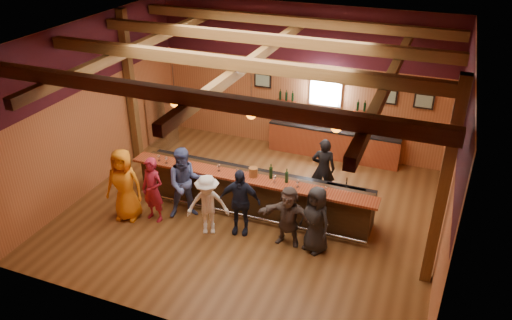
# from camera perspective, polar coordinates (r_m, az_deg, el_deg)

# --- Properties ---
(room) EXTENTS (9.04, 9.00, 4.52)m
(room) POSITION_cam_1_polar(r_m,az_deg,el_deg) (11.41, -0.45, 7.74)
(room) COLOR brown
(room) RESTS_ON ground
(bar_counter) EXTENTS (6.30, 1.07, 1.11)m
(bar_counter) POSITION_cam_1_polar(r_m,az_deg,el_deg) (12.67, -0.18, -3.62)
(bar_counter) COLOR black
(bar_counter) RESTS_ON ground
(back_bar_cabinet) EXTENTS (4.00, 0.52, 0.95)m
(back_bar_cabinet) POSITION_cam_1_polar(r_m,az_deg,el_deg) (15.41, 8.83, 1.95)
(back_bar_cabinet) COLOR maroon
(back_bar_cabinet) RESTS_ON ground
(window) EXTENTS (0.95, 0.09, 0.95)m
(window) POSITION_cam_1_polar(r_m,az_deg,el_deg) (15.08, 7.98, 7.93)
(window) COLOR silver
(window) RESTS_ON room
(framed_pictures) EXTENTS (5.35, 0.05, 0.45)m
(framed_pictures) POSITION_cam_1_polar(r_m,az_deg,el_deg) (14.89, 11.24, 7.61)
(framed_pictures) COLOR black
(framed_pictures) RESTS_ON room
(wine_shelves) EXTENTS (3.00, 0.18, 0.30)m
(wine_shelves) POSITION_cam_1_polar(r_m,az_deg,el_deg) (15.17, 7.81, 6.33)
(wine_shelves) COLOR maroon
(wine_shelves) RESTS_ON room
(pendant_lights) EXTENTS (4.24, 0.24, 1.37)m
(pendant_lights) POSITION_cam_1_polar(r_m,az_deg,el_deg) (11.55, -0.54, 5.30)
(pendant_lights) COLOR black
(pendant_lights) RESTS_ON room
(stainless_fridge) EXTENTS (0.70, 0.70, 1.80)m
(stainless_fridge) POSITION_cam_1_polar(r_m,az_deg,el_deg) (16.13, -10.68, 4.68)
(stainless_fridge) COLOR silver
(stainless_fridge) RESTS_ON ground
(customer_orange) EXTENTS (1.01, 0.75, 1.88)m
(customer_orange) POSITION_cam_1_polar(r_m,az_deg,el_deg) (12.56, -14.82, -2.76)
(customer_orange) COLOR orange
(customer_orange) RESTS_ON ground
(customer_redvest) EXTENTS (0.67, 0.50, 1.69)m
(customer_redvest) POSITION_cam_1_polar(r_m,az_deg,el_deg) (12.38, -11.72, -3.36)
(customer_redvest) COLOR maroon
(customer_redvest) RESTS_ON ground
(customer_denim) EXTENTS (1.15, 1.09, 1.87)m
(customer_denim) POSITION_cam_1_polar(r_m,az_deg,el_deg) (12.33, -8.06, -2.64)
(customer_denim) COLOR #4B5A97
(customer_denim) RESTS_ON ground
(customer_white) EXTENTS (1.14, 0.92, 1.54)m
(customer_white) POSITION_cam_1_polar(r_m,az_deg,el_deg) (11.75, -5.54, -5.13)
(customer_white) COLOR white
(customer_white) RESTS_ON ground
(customer_navy) EXTENTS (1.05, 0.60, 1.69)m
(customer_navy) POSITION_cam_1_polar(r_m,az_deg,el_deg) (11.68, -1.89, -4.79)
(customer_navy) COLOR #1A2035
(customer_navy) RESTS_ON ground
(customer_brown) EXTENTS (1.40, 0.47, 1.49)m
(customer_brown) POSITION_cam_1_polar(r_m,az_deg,el_deg) (11.38, 3.72, -6.40)
(customer_brown) COLOR #544743
(customer_brown) RESTS_ON ground
(customer_dark) EXTENTS (0.94, 0.82, 1.62)m
(customer_dark) POSITION_cam_1_polar(r_m,az_deg,el_deg) (11.21, 6.85, -6.78)
(customer_dark) COLOR black
(customer_dark) RESTS_ON ground
(bartender) EXTENTS (0.69, 0.51, 1.71)m
(bartender) POSITION_cam_1_polar(r_m,az_deg,el_deg) (13.13, 7.69, -1.00)
(bartender) COLOR black
(bartender) RESTS_ON ground
(ice_bucket) EXTENTS (0.21, 0.21, 0.23)m
(ice_bucket) POSITION_cam_1_polar(r_m,az_deg,el_deg) (12.10, -0.32, -1.38)
(ice_bucket) COLOR brown
(ice_bucket) RESTS_ON bar_counter
(bottle_a) EXTENTS (0.08, 0.08, 0.39)m
(bottle_a) POSITION_cam_1_polar(r_m,az_deg,el_deg) (12.01, 1.71, -1.46)
(bottle_a) COLOR black
(bottle_a) RESTS_ON bar_counter
(bottle_b) EXTENTS (0.08, 0.08, 0.37)m
(bottle_b) POSITION_cam_1_polar(r_m,az_deg,el_deg) (11.86, 3.53, -1.96)
(bottle_b) COLOR black
(bottle_b) RESTS_ON bar_counter
(glass_a) EXTENTS (0.08, 0.08, 0.17)m
(glass_a) POSITION_cam_1_polar(r_m,az_deg,el_deg) (13.04, -11.05, 0.38)
(glass_a) COLOR silver
(glass_a) RESTS_ON bar_counter
(glass_b) EXTENTS (0.09, 0.09, 0.20)m
(glass_b) POSITION_cam_1_polar(r_m,az_deg,el_deg) (12.88, -10.23, 0.19)
(glass_b) COLOR silver
(glass_b) RESTS_ON bar_counter
(glass_c) EXTENTS (0.08, 0.08, 0.17)m
(glass_c) POSITION_cam_1_polar(r_m,az_deg,el_deg) (12.73, -7.92, -0.06)
(glass_c) COLOR silver
(glass_c) RESTS_ON bar_counter
(glass_d) EXTENTS (0.08, 0.08, 0.18)m
(glass_d) POSITION_cam_1_polar(r_m,az_deg,el_deg) (12.36, -4.27, -0.72)
(glass_d) COLOR silver
(glass_d) RESTS_ON bar_counter
(glass_e) EXTENTS (0.07, 0.07, 0.17)m
(glass_e) POSITION_cam_1_polar(r_m,az_deg,el_deg) (12.20, -2.12, -1.14)
(glass_e) COLOR silver
(glass_e) RESTS_ON bar_counter
(glass_f) EXTENTS (0.09, 0.09, 0.20)m
(glass_f) POSITION_cam_1_polar(r_m,az_deg,el_deg) (11.83, 2.16, -2.01)
(glass_f) COLOR silver
(glass_f) RESTS_ON bar_counter
(glass_g) EXTENTS (0.09, 0.09, 0.20)m
(glass_g) POSITION_cam_1_polar(r_m,az_deg,el_deg) (11.69, 4.81, -2.52)
(glass_g) COLOR silver
(glass_g) RESTS_ON bar_counter
(glass_h) EXTENTS (0.07, 0.07, 0.17)m
(glass_h) POSITION_cam_1_polar(r_m,az_deg,el_deg) (11.56, 7.96, -3.20)
(glass_h) COLOR silver
(glass_h) RESTS_ON bar_counter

